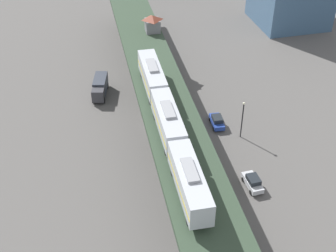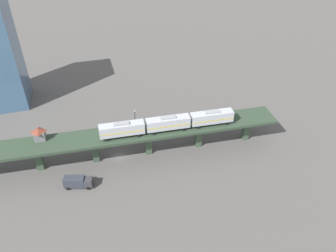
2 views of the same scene
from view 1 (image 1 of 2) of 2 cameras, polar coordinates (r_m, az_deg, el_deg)
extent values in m
plane|color=#514F4C|center=(82.19, -0.99, 0.35)|extent=(400.00, 400.00, 0.00)
cube|color=#2C3D2C|center=(77.91, -1.05, 4.96)|extent=(12.66, 92.29, 0.80)
cube|color=#384C38|center=(62.35, 3.04, -9.36)|extent=(1.88, 1.88, 7.33)
cube|color=#384C38|center=(73.30, 0.21, -1.14)|extent=(1.88, 1.88, 7.33)
cube|color=#384C38|center=(85.50, -1.83, 4.85)|extent=(1.88, 1.88, 7.33)
cube|color=#384C38|center=(98.47, -3.37, 9.29)|extent=(1.88, 1.88, 7.33)
cube|color=#384C38|center=(111.95, -4.58, 12.69)|extent=(1.88, 1.88, 7.33)
cube|color=#ADB2BA|center=(55.05, 2.64, -6.73)|extent=(3.35, 12.12, 3.10)
cube|color=gold|center=(55.25, 2.63, -6.96)|extent=(3.38, 11.88, 0.24)
cube|color=gray|center=(53.89, 2.69, -5.39)|extent=(1.59, 4.26, 0.36)
cylinder|color=black|center=(53.48, 2.39, -11.58)|extent=(0.26, 0.85, 0.84)
cylinder|color=black|center=(53.95, 4.90, -11.17)|extent=(0.26, 0.85, 0.84)
cylinder|color=black|center=(59.29, 0.50, -5.69)|extent=(0.26, 0.85, 0.84)
cylinder|color=black|center=(59.71, 2.74, -5.38)|extent=(0.26, 0.85, 0.84)
cube|color=#ADB2BA|center=(64.58, 0.00, 0.74)|extent=(3.35, 12.12, 3.10)
cube|color=gold|center=(64.75, 0.00, 0.53)|extent=(3.38, 11.88, 0.24)
cube|color=gray|center=(63.59, 0.00, 2.01)|extent=(1.59, 4.26, 0.36)
cylinder|color=black|center=(62.41, -0.30, -3.16)|extent=(0.26, 0.85, 0.84)
cylinder|color=black|center=(62.81, 1.83, -2.89)|extent=(0.26, 0.85, 0.84)
cylinder|color=black|center=(69.00, -1.67, 1.18)|extent=(0.26, 0.85, 0.84)
cylinder|color=black|center=(69.36, 0.27, 1.40)|extent=(0.26, 0.85, 0.84)
cube|color=#ADB2BA|center=(75.02, -1.93, 6.22)|extent=(3.35, 12.12, 3.10)
cube|color=gold|center=(75.17, -1.93, 6.03)|extent=(3.38, 11.88, 0.24)
cube|color=gray|center=(74.17, -1.96, 7.38)|extent=(1.59, 4.26, 0.36)
cylinder|color=black|center=(72.43, -2.25, 3.05)|extent=(0.26, 0.85, 0.84)
cylinder|color=black|center=(72.78, -0.40, 3.25)|extent=(0.26, 0.85, 0.84)
cylinder|color=black|center=(79.52, -3.28, 6.29)|extent=(0.26, 0.85, 0.84)
cylinder|color=black|center=(79.84, -1.58, 6.47)|extent=(0.26, 0.85, 0.84)
cube|color=slate|center=(95.09, -1.90, 12.13)|extent=(2.93, 2.93, 2.50)
pyramid|color=brown|center=(94.41, -1.92, 13.08)|extent=(3.37, 3.37, 0.90)
cube|color=#233D93|center=(81.68, 5.97, 0.50)|extent=(2.16, 4.53, 0.80)
cube|color=#1E2328|center=(81.11, 6.03, 0.89)|extent=(1.82, 2.33, 0.76)
cylinder|color=black|center=(80.61, 5.61, -0.37)|extent=(0.29, 0.68, 0.66)
cylinder|color=black|center=(81.01, 6.79, -0.25)|extent=(0.29, 0.68, 0.66)
cylinder|color=black|center=(82.84, 5.14, 0.79)|extent=(0.29, 0.68, 0.66)
cylinder|color=black|center=(83.23, 6.28, 0.90)|extent=(0.29, 0.68, 0.66)
cube|color=#B7BABF|center=(70.44, 10.26, -6.82)|extent=(1.91, 4.45, 0.80)
cube|color=#1E2328|center=(69.82, 10.37, -6.43)|extent=(1.70, 2.24, 0.76)
cylinder|color=black|center=(69.49, 10.06, -7.97)|extent=(0.26, 0.67, 0.66)
cylinder|color=black|center=(70.12, 11.34, -7.67)|extent=(0.26, 0.67, 0.66)
cylinder|color=black|center=(71.33, 9.13, -6.45)|extent=(0.26, 0.67, 0.66)
cylinder|color=black|center=(71.95, 10.38, -6.17)|extent=(0.26, 0.67, 0.66)
cube|color=#333338|center=(87.72, -8.51, 3.77)|extent=(2.63, 2.49, 2.30)
cube|color=#2D333D|center=(90.64, -8.23, 5.09)|extent=(3.54, 5.61, 2.70)
cylinder|color=black|center=(88.49, -9.08, 3.13)|extent=(0.59, 1.06, 1.00)
cylinder|color=black|center=(88.18, -7.81, 3.14)|extent=(0.59, 1.06, 1.00)
cylinder|color=black|center=(92.81, -8.68, 4.87)|extent=(0.59, 1.06, 1.00)
cylinder|color=black|center=(92.50, -7.41, 4.88)|extent=(0.59, 1.06, 1.00)
cylinder|color=black|center=(78.06, 9.01, 0.59)|extent=(0.20, 0.20, 6.50)
sphere|color=beige|center=(76.12, 9.26, 2.72)|extent=(0.44, 0.44, 0.44)
camera|label=2|loc=(91.97, -63.99, 28.17)|focal=35.00mm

